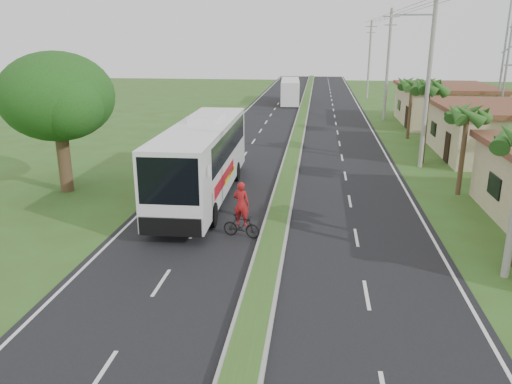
# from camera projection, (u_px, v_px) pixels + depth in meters

# --- Properties ---
(ground) EXTENTS (180.00, 180.00, 0.00)m
(ground) POSITION_uv_depth(u_px,v_px,m) (261.00, 289.00, 16.87)
(ground) COLOR #3A511D
(ground) RESTS_ON ground
(road_asphalt) EXTENTS (14.00, 160.00, 0.02)m
(road_asphalt) POSITION_uv_depth(u_px,v_px,m) (293.00, 156.00, 35.84)
(road_asphalt) COLOR black
(road_asphalt) RESTS_ON ground
(median_strip) EXTENTS (1.20, 160.00, 0.18)m
(median_strip) POSITION_uv_depth(u_px,v_px,m) (293.00, 155.00, 35.81)
(median_strip) COLOR gray
(median_strip) RESTS_ON ground
(lane_edge_left) EXTENTS (0.12, 160.00, 0.01)m
(lane_edge_left) POSITION_uv_depth(u_px,v_px,m) (202.00, 154.00, 36.63)
(lane_edge_left) COLOR silver
(lane_edge_left) RESTS_ON ground
(lane_edge_right) EXTENTS (0.12, 160.00, 0.01)m
(lane_edge_right) POSITION_uv_depth(u_px,v_px,m) (388.00, 159.00, 35.05)
(lane_edge_right) COLOR silver
(lane_edge_right) RESTS_ON ground
(shop_mid) EXTENTS (7.60, 10.60, 3.67)m
(shop_mid) POSITION_uv_depth(u_px,v_px,m) (491.00, 130.00, 35.54)
(shop_mid) COLOR tan
(shop_mid) RESTS_ON ground
(shop_far) EXTENTS (8.60, 11.60, 3.82)m
(shop_far) POSITION_uv_depth(u_px,v_px,m) (445.00, 105.00, 48.80)
(shop_far) COLOR tan
(shop_far) RESTS_ON ground
(palm_verge_b) EXTENTS (2.40, 2.40, 5.05)m
(palm_verge_b) POSITION_uv_depth(u_px,v_px,m) (468.00, 114.00, 25.86)
(palm_verge_b) COLOR #473321
(palm_verge_b) RESTS_ON ground
(palm_verge_c) EXTENTS (2.40, 2.40, 5.85)m
(palm_verge_c) POSITION_uv_depth(u_px,v_px,m) (429.00, 87.00, 32.35)
(palm_verge_c) COLOR #473321
(palm_verge_c) RESTS_ON ground
(palm_verge_d) EXTENTS (2.40, 2.40, 5.25)m
(palm_verge_d) POSITION_uv_depth(u_px,v_px,m) (412.00, 84.00, 40.99)
(palm_verge_d) COLOR #473321
(palm_verge_d) RESTS_ON ground
(shade_tree) EXTENTS (6.30, 6.00, 7.54)m
(shade_tree) POSITION_uv_depth(u_px,v_px,m) (55.00, 100.00, 26.32)
(shade_tree) COLOR #473321
(shade_tree) RESTS_ON ground
(utility_pole_b) EXTENTS (3.20, 0.28, 12.00)m
(utility_pole_b) POSITION_uv_depth(u_px,v_px,m) (429.00, 70.00, 31.10)
(utility_pole_b) COLOR gray
(utility_pole_b) RESTS_ON ground
(utility_pole_c) EXTENTS (1.60, 0.28, 11.00)m
(utility_pole_c) POSITION_uv_depth(u_px,v_px,m) (388.00, 64.00, 50.24)
(utility_pole_c) COLOR gray
(utility_pole_c) RESTS_ON ground
(utility_pole_d) EXTENTS (1.60, 0.28, 10.50)m
(utility_pole_d) POSITION_uv_depth(u_px,v_px,m) (369.00, 59.00, 69.28)
(utility_pole_d) COLOR gray
(utility_pole_d) RESTS_ON ground
(coach_bus_main) EXTENTS (3.02, 13.15, 4.23)m
(coach_bus_main) POSITION_uv_depth(u_px,v_px,m) (203.00, 155.00, 25.90)
(coach_bus_main) COLOR white
(coach_bus_main) RESTS_ON ground
(coach_bus_far) EXTENTS (2.83, 10.49, 3.02)m
(coach_bus_far) POSITION_uv_depth(u_px,v_px,m) (290.00, 90.00, 65.12)
(coach_bus_far) COLOR white
(coach_bus_far) RESTS_ON ground
(motorcyclist) EXTENTS (1.71, 0.81, 2.46)m
(motorcyclist) POSITION_uv_depth(u_px,v_px,m) (241.00, 216.00, 21.00)
(motorcyclist) COLOR black
(motorcyclist) RESTS_ON ground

